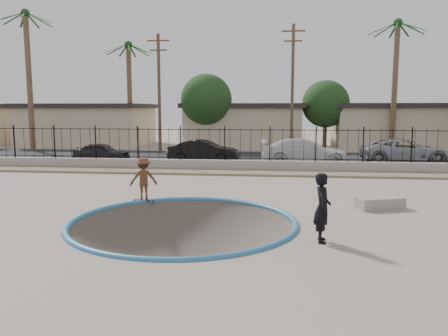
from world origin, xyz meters
name	(u,v)px	position (x,y,z in m)	size (l,w,h in m)	color
ground	(228,185)	(0.00, 12.00, -1.10)	(120.00, 120.00, 2.20)	gray
bowl_pit	(183,222)	(0.00, -1.00, 0.00)	(6.84, 6.84, 1.80)	#4A4038
coping_ring	(183,222)	(0.00, -1.00, 0.00)	(7.04, 7.04, 0.20)	teal
rock_strip	(222,173)	(0.00, 9.20, 0.06)	(42.00, 1.60, 0.11)	tan
retaining_wall	(225,165)	(0.00, 10.30, 0.30)	(42.00, 0.45, 0.60)	gray
fence	(225,144)	(0.00, 10.30, 1.50)	(40.00, 0.04, 1.80)	black
street	(235,157)	(0.00, 17.00, 0.02)	(90.00, 8.00, 0.04)	black
house_west	(89,124)	(-15.00, 26.50, 1.97)	(11.60, 8.60, 3.90)	#C3AD8B
house_center	(245,125)	(0.00, 26.50, 1.97)	(10.60, 8.60, 3.90)	#C3AD8B
house_east	(402,125)	(14.00, 26.50, 1.97)	(12.60, 8.60, 3.90)	#C3AD8B
palm_left	(27,52)	(-17.00, 20.00, 7.95)	(2.30, 2.30, 11.30)	brown
palm_mid	(129,71)	(-10.00, 24.00, 6.69)	(2.30, 2.30, 9.30)	brown
palm_right	(396,58)	(12.00, 22.00, 7.33)	(2.30, 2.30, 10.30)	brown
utility_pole_left	(159,92)	(-6.00, 19.00, 4.70)	(1.70, 0.24, 9.00)	#473323
utility_pole_mid	(292,88)	(4.00, 19.00, 4.96)	(1.70, 0.24, 9.50)	#473323
street_tree_left	(206,100)	(-3.00, 23.00, 4.19)	(4.32, 4.32, 6.36)	#473323
street_tree_mid	(326,104)	(7.00, 24.00, 3.84)	(3.96, 3.96, 5.83)	#473323
skater	(144,181)	(-2.08, 1.78, 0.79)	(1.02, 0.58, 1.57)	brown
skateboard	(144,200)	(-2.08, 1.78, 0.06)	(0.80, 0.21, 0.07)	black
videographer	(322,208)	(4.00, -2.50, 0.91)	(0.66, 0.44, 1.82)	black
concrete_ledge	(380,203)	(6.43, 1.63, 0.20)	(1.60, 0.70, 0.40)	gray
car_a	(102,152)	(-8.44, 13.40, 0.65)	(1.45, 3.60, 1.23)	black
car_b	(204,151)	(-1.69, 13.40, 0.76)	(1.54, 4.41, 1.45)	black
car_c	(305,151)	(4.63, 13.51, 0.83)	(2.21, 5.44, 1.58)	silver
car_d	(405,151)	(11.04, 15.00, 0.80)	(2.53, 5.49, 1.52)	gray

